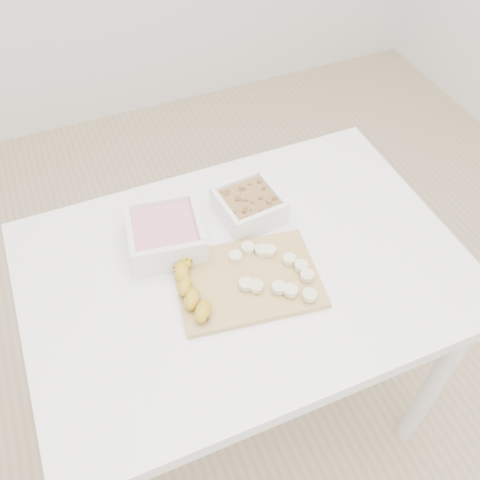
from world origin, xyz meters
name	(u,v)px	position (x,y,z in m)	size (l,w,h in m)	color
ground	(243,404)	(0.00, 0.00, 0.00)	(3.50, 3.50, 0.00)	#C6AD89
table	(245,291)	(0.00, 0.00, 0.65)	(1.00, 0.70, 0.75)	white
bowl_yogurt	(166,234)	(-0.14, 0.13, 0.79)	(0.19, 0.19, 0.08)	white
bowl_granola	(249,205)	(0.07, 0.15, 0.78)	(0.16, 0.16, 0.07)	white
cutting_board	(247,280)	(-0.01, -0.04, 0.76)	(0.31, 0.22, 0.01)	tan
banana	(191,286)	(-0.14, -0.03, 0.78)	(0.05, 0.19, 0.03)	#B58B1A
banana_slices	(274,270)	(0.05, -0.05, 0.77)	(0.16, 0.21, 0.02)	beige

